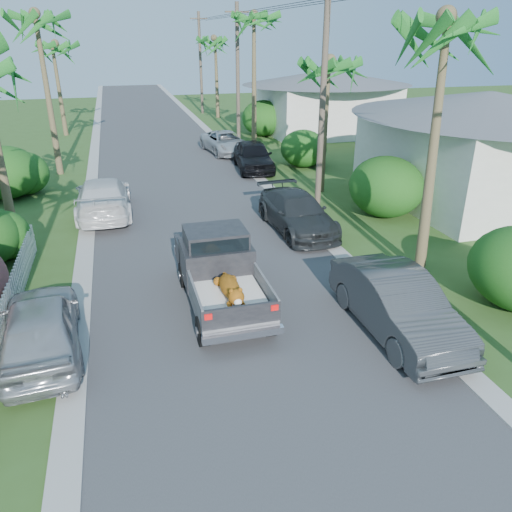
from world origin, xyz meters
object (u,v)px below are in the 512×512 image
object	(u,v)px
palm_r_a	(452,19)
house_right_far	(326,105)
parked_car_rd	(226,143)
utility_pole_d	(201,63)
palm_l_c	(35,15)
palm_r_d	(215,39)
palm_l_d	(52,44)
house_right_near	(481,151)
palm_r_c	(254,16)
utility_pole_b	(323,99)
parked_car_ln	(41,327)
parked_car_rm	(297,213)
palm_r_b	(328,62)
parked_car_rf	(253,156)
pickup_truck	(218,267)
parked_car_rn	(397,305)
utility_pole_c	(238,74)
parked_car_lf	(103,197)

from	to	relation	value
palm_r_a	house_right_far	world-z (taller)	palm_r_a
parked_car_rd	utility_pole_d	world-z (taller)	utility_pole_d
palm_l_c	parked_car_rd	bearing A→B (deg)	15.24
palm_r_a	utility_pole_d	distance (m)	37.11
parked_car_rd	palm_r_d	xyz separation A→B (m)	(2.55, 15.29, 6.06)
palm_l_d	house_right_near	bearing A→B (deg)	-48.45
palm_r_c	utility_pole_b	bearing A→B (deg)	-92.64
parked_car_ln	utility_pole_d	bearing A→B (deg)	-109.87
parked_car_rm	house_right_far	xyz separation A→B (m)	(9.36, 19.70, 1.41)
palm_r_d	palm_r_b	bearing A→B (deg)	-89.77
parked_car_rd	parked_car_ln	xyz separation A→B (m)	(-8.95, -20.63, 0.07)
house_right_far	house_right_near	bearing A→B (deg)	-90.00
parked_car_rm	palm_r_c	bearing A→B (deg)	78.37
parked_car_rf	house_right_near	xyz separation A→B (m)	(8.50, -7.93, 1.42)
pickup_truck	utility_pole_d	bearing A→B (deg)	80.86
pickup_truck	house_right_near	bearing A→B (deg)	25.30
parked_car_rn	parked_car_rd	xyz separation A→B (m)	(0.35, 21.99, -0.11)
parked_car_rf	utility_pole_d	size ratio (longest dim) A/B	0.52
palm_r_d	house_right_far	world-z (taller)	palm_r_d
parked_car_ln	parked_car_rd	bearing A→B (deg)	-118.09
palm_r_d	utility_pole_d	bearing A→B (deg)	106.70
palm_l_c	utility_pole_c	world-z (taller)	palm_l_c
parked_car_rm	utility_pole_b	size ratio (longest dim) A/B	0.55
palm_r_a	palm_r_b	bearing A→B (deg)	88.09
palm_r_c	utility_pole_d	bearing A→B (deg)	92.02
palm_l_d	house_right_near	world-z (taller)	palm_l_d
parked_car_rf	utility_pole_d	world-z (taller)	utility_pole_d
palm_r_c	palm_r_d	bearing A→B (deg)	88.77
parked_car_rf	palm_r_a	xyz separation A→B (m)	(1.80, -13.93, 6.62)
house_right_near	utility_pole_c	world-z (taller)	utility_pole_c
parked_car_rd	parked_car_ln	world-z (taller)	parked_car_ln
parked_car_lf	palm_r_d	world-z (taller)	palm_r_d
parked_car_rf	utility_pole_b	xyz separation A→B (m)	(1.10, -6.93, 3.80)
palm_r_b	palm_r_c	bearing A→B (deg)	92.08
pickup_truck	utility_pole_b	world-z (taller)	utility_pole_b
parked_car_rn	house_right_near	world-z (taller)	house_right_near
parked_car_rm	parked_car_rd	xyz separation A→B (m)	(0.31, 14.41, -0.04)
palm_r_b	palm_r_d	xyz separation A→B (m)	(-0.10, 25.00, 0.79)
parked_car_rd	parked_car_lf	world-z (taller)	parked_car_lf
palm_l_c	palm_r_d	bearing A→B (deg)	55.22
palm_r_c	utility_pole_b	distance (m)	13.48
parked_car_rm	house_right_near	xyz separation A→B (m)	(9.36, 1.70, 1.51)
house_right_far	utility_pole_c	size ratio (longest dim) A/B	1.00
parked_car_rf	palm_r_d	bearing A→B (deg)	90.29
palm_l_c	parked_car_ln	bearing A→B (deg)	-86.81
parked_car_rf	parked_car_lf	bearing A→B (deg)	-138.61
palm_l_d	utility_pole_c	size ratio (longest dim) A/B	0.86
parked_car_ln	utility_pole_c	size ratio (longest dim) A/B	0.49
palm_r_b	palm_l_c	bearing A→B (deg)	150.95
parked_car_rd	house_right_far	size ratio (longest dim) A/B	0.54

